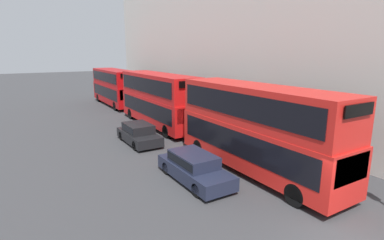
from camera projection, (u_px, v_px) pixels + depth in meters
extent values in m
plane|color=#38383A|center=(341.00, 239.00, 10.32)|extent=(200.00, 200.00, 0.00)
cube|color=red|center=(255.00, 145.00, 15.86)|extent=(2.55, 10.62, 2.29)
cube|color=red|center=(257.00, 105.00, 15.39)|extent=(2.50, 10.40, 2.00)
cube|color=black|center=(255.00, 140.00, 15.80)|extent=(2.59, 9.77, 1.28)
cube|color=black|center=(257.00, 103.00, 15.36)|extent=(2.59, 9.77, 1.20)
cube|color=black|center=(352.00, 169.00, 11.36)|extent=(2.17, 0.06, 1.15)
cube|color=black|center=(359.00, 110.00, 10.85)|extent=(1.78, 0.06, 0.48)
cylinder|color=black|center=(296.00, 195.00, 12.42)|extent=(0.30, 1.00, 1.00)
cylinder|color=black|center=(329.00, 183.00, 13.56)|extent=(0.30, 1.00, 1.00)
cylinder|color=black|center=(199.00, 147.00, 18.60)|extent=(0.30, 1.00, 1.00)
cylinder|color=black|center=(228.00, 142.00, 19.74)|extent=(0.30, 1.00, 1.00)
cube|color=red|center=(158.00, 109.00, 25.94)|extent=(2.55, 10.89, 2.20)
cube|color=red|center=(158.00, 85.00, 25.48)|extent=(2.50, 10.67, 1.95)
cube|color=black|center=(158.00, 106.00, 25.88)|extent=(2.59, 10.02, 1.23)
cube|color=black|center=(158.00, 84.00, 25.46)|extent=(2.59, 10.02, 1.17)
cube|color=black|center=(190.00, 115.00, 21.33)|extent=(2.17, 0.06, 1.10)
cube|color=black|center=(190.00, 84.00, 20.83)|extent=(1.78, 0.06, 0.47)
cylinder|color=black|center=(167.00, 131.00, 22.38)|extent=(0.30, 1.00, 1.00)
cylinder|color=black|center=(192.00, 128.00, 23.51)|extent=(0.30, 1.00, 1.00)
cylinder|color=black|center=(131.00, 114.00, 28.79)|extent=(0.30, 1.00, 1.00)
cylinder|color=black|center=(152.00, 111.00, 29.93)|extent=(0.30, 1.00, 1.00)
cube|color=#B20C0F|center=(115.00, 93.00, 36.19)|extent=(2.55, 10.38, 2.17)
cube|color=#B20C0F|center=(114.00, 77.00, 35.76)|extent=(2.50, 10.17, 1.73)
cube|color=black|center=(115.00, 91.00, 36.13)|extent=(2.59, 9.55, 1.22)
cube|color=black|center=(114.00, 76.00, 35.74)|extent=(2.59, 9.55, 1.04)
cube|color=black|center=(130.00, 95.00, 31.79)|extent=(2.17, 0.06, 1.09)
cube|color=black|center=(129.00, 75.00, 31.34)|extent=(1.78, 0.06, 0.41)
cylinder|color=black|center=(116.00, 106.00, 32.84)|extent=(0.30, 1.00, 1.00)
cylinder|color=black|center=(135.00, 104.00, 33.98)|extent=(0.30, 1.00, 1.00)
cylinder|color=black|center=(99.00, 98.00, 38.82)|extent=(0.30, 1.00, 1.00)
cylinder|color=black|center=(116.00, 96.00, 39.96)|extent=(0.30, 1.00, 1.00)
cube|color=#1E2338|center=(195.00, 171.00, 14.85)|extent=(1.81, 4.69, 0.65)
cube|color=#1E2338|center=(193.00, 159.00, 14.81)|extent=(1.59, 2.58, 0.58)
cube|color=black|center=(193.00, 158.00, 14.81)|extent=(1.63, 2.45, 0.37)
cylinder|color=black|center=(197.00, 190.00, 13.24)|extent=(0.22, 0.64, 0.64)
cylinder|color=black|center=(226.00, 182.00, 14.05)|extent=(0.22, 0.64, 0.64)
cylinder|color=black|center=(167.00, 168.00, 15.74)|extent=(0.22, 0.64, 0.64)
cylinder|color=black|center=(193.00, 163.00, 16.55)|extent=(0.22, 0.64, 0.64)
cube|color=black|center=(139.00, 137.00, 21.05)|extent=(1.83, 4.33, 0.62)
cube|color=black|center=(138.00, 128.00, 21.01)|extent=(1.61, 2.38, 0.59)
cube|color=black|center=(138.00, 127.00, 21.00)|extent=(1.65, 2.26, 0.38)
cylinder|color=black|center=(135.00, 146.00, 19.53)|extent=(0.22, 0.64, 0.64)
cylinder|color=black|center=(158.00, 142.00, 20.34)|extent=(0.22, 0.64, 0.64)
cylinder|color=black|center=(122.00, 136.00, 21.83)|extent=(0.22, 0.64, 0.64)
cylinder|color=black|center=(142.00, 133.00, 22.65)|extent=(0.22, 0.64, 0.64)
cylinder|color=maroon|center=(295.00, 153.00, 16.78)|extent=(0.36, 0.36, 1.48)
sphere|color=tan|center=(296.00, 139.00, 16.59)|extent=(0.22, 0.22, 0.22)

